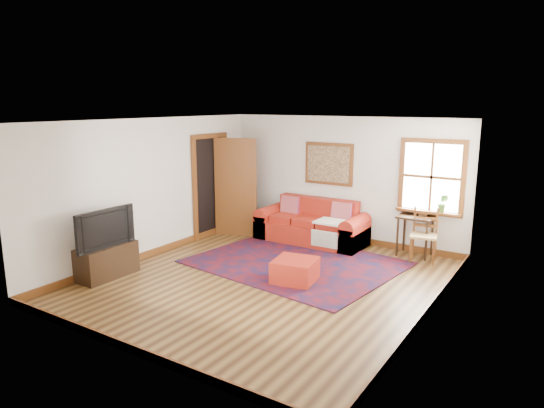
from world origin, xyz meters
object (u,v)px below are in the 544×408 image
Objects in this scene: red_ottoman at (295,271)px; ladder_back_chair at (424,233)px; side_table at (416,223)px; red_leather_sofa at (312,228)px; media_cabinet at (107,261)px.

red_ottoman is 0.66× the size of ladder_back_chair.
ladder_back_chair reaches higher than red_ottoman.
ladder_back_chair reaches higher than side_table.
ladder_back_chair is (0.23, -0.22, -0.11)m from side_table.
ladder_back_chair is at bearing 46.18° from red_ottoman.
red_leather_sofa is 4.02m from media_cabinet.
side_table is 0.77× the size of media_cabinet.
ladder_back_chair is 5.41m from media_cabinet.
red_leather_sofa reaches higher than red_ottoman.
ladder_back_chair is at bearing -0.36° from red_leather_sofa.
red_leather_sofa is at bearing 101.08° from red_ottoman.
red_leather_sofa is 2.95× the size of side_table.
side_table is 5.40m from media_cabinet.
red_leather_sofa is 2.28m from red_ottoman.
side_table is (2.01, 0.21, 0.34)m from red_leather_sofa.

